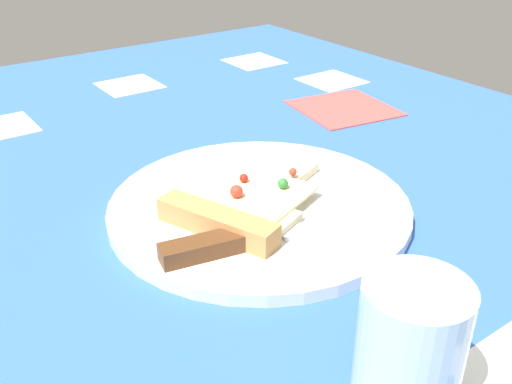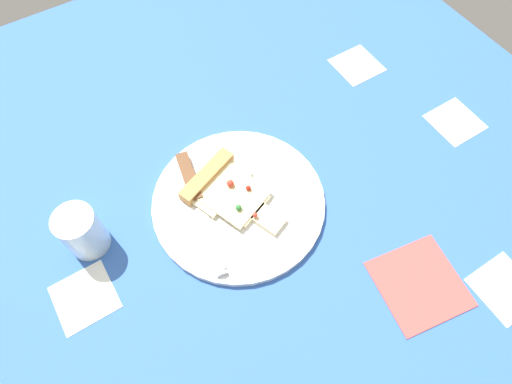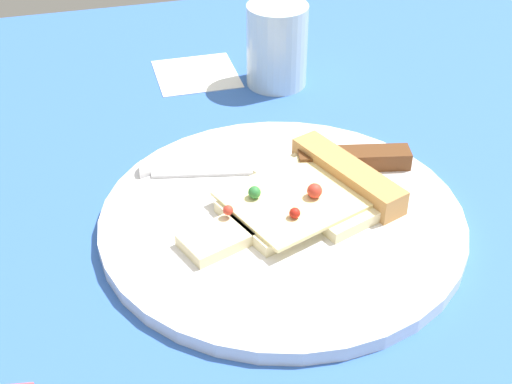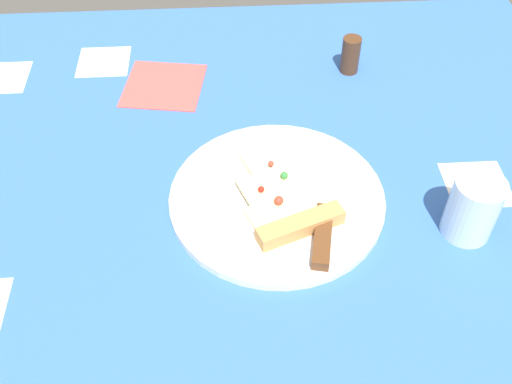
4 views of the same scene
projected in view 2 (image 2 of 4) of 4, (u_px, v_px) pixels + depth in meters
ground_plane at (258, 157)px, 82.64cm from camera, size 120.81×120.81×3.00cm
plate at (239, 202)px, 75.42cm from camera, size 29.99×29.99×1.23cm
pizza_slice at (227, 190)px, 74.97cm from camera, size 14.31×19.04×2.54cm
knife at (197, 199)px, 74.32cm from camera, size 6.88×23.93×2.45cm
drinking_glass at (82, 232)px, 68.41cm from camera, size 6.58×6.58×8.98cm
napkin at (420, 284)px, 68.66cm from camera, size 14.90×14.90×0.40cm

